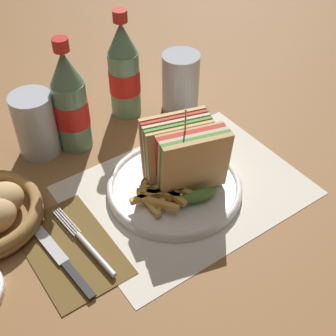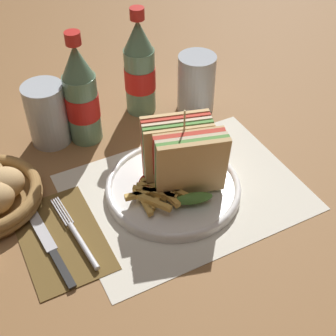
{
  "view_description": "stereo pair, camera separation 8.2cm",
  "coord_description": "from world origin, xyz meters",
  "px_view_note": "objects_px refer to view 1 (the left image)",
  "views": [
    {
      "loc": [
        -0.33,
        -0.46,
        0.59
      ],
      "look_at": [
        0.02,
        0.03,
        0.04
      ],
      "focal_mm": 50.0,
      "sensor_mm": 36.0,
      "label": 1
    },
    {
      "loc": [
        -0.26,
        -0.5,
        0.59
      ],
      "look_at": [
        0.02,
        0.03,
        0.04
      ],
      "focal_mm": 50.0,
      "sensor_mm": 36.0,
      "label": 2
    }
  ],
  "objects_px": {
    "coke_bottle_near": "(70,103)",
    "glass_near": "(181,85)",
    "plate_main": "(175,187)",
    "fork": "(89,247)",
    "club_sandwich": "(185,157)",
    "coke_bottle_far": "(124,72)",
    "knife": "(59,256)",
    "glass_far": "(37,128)"
  },
  "relations": [
    {
      "from": "fork",
      "to": "glass_near",
      "type": "height_order",
      "value": "glass_near"
    },
    {
      "from": "coke_bottle_near",
      "to": "fork",
      "type": "bearing_deg",
      "value": -112.85
    },
    {
      "from": "coke_bottle_near",
      "to": "coke_bottle_far",
      "type": "distance_m",
      "value": 0.14
    },
    {
      "from": "coke_bottle_near",
      "to": "glass_near",
      "type": "xyz_separation_m",
      "value": [
        0.24,
        -0.01,
        -0.04
      ]
    },
    {
      "from": "club_sandwich",
      "to": "glass_far",
      "type": "bearing_deg",
      "value": 123.42
    },
    {
      "from": "coke_bottle_far",
      "to": "glass_far",
      "type": "relative_size",
      "value": 1.82
    },
    {
      "from": "glass_near",
      "to": "coke_bottle_near",
      "type": "bearing_deg",
      "value": 177.29
    },
    {
      "from": "coke_bottle_far",
      "to": "glass_far",
      "type": "distance_m",
      "value": 0.21
    },
    {
      "from": "plate_main",
      "to": "coke_bottle_far",
      "type": "relative_size",
      "value": 1.05
    },
    {
      "from": "coke_bottle_far",
      "to": "glass_near",
      "type": "relative_size",
      "value": 1.82
    },
    {
      "from": "knife",
      "to": "glass_near",
      "type": "relative_size",
      "value": 1.58
    },
    {
      "from": "coke_bottle_far",
      "to": "glass_near",
      "type": "height_order",
      "value": "coke_bottle_far"
    },
    {
      "from": "glass_near",
      "to": "glass_far",
      "type": "xyz_separation_m",
      "value": [
        -0.31,
        0.04,
        0.0
      ]
    },
    {
      "from": "fork",
      "to": "coke_bottle_near",
      "type": "bearing_deg",
      "value": 62.35
    },
    {
      "from": "knife",
      "to": "coke_bottle_near",
      "type": "xyz_separation_m",
      "value": [
        0.15,
        0.23,
        0.09
      ]
    },
    {
      "from": "club_sandwich",
      "to": "coke_bottle_near",
      "type": "relative_size",
      "value": 0.68
    },
    {
      "from": "plate_main",
      "to": "coke_bottle_far",
      "type": "bearing_deg",
      "value": 77.47
    },
    {
      "from": "knife",
      "to": "glass_near",
      "type": "distance_m",
      "value": 0.45
    },
    {
      "from": "plate_main",
      "to": "fork",
      "type": "xyz_separation_m",
      "value": [
        -0.19,
        -0.03,
        -0.0
      ]
    },
    {
      "from": "glass_far",
      "to": "club_sandwich",
      "type": "bearing_deg",
      "value": -56.58
    },
    {
      "from": "plate_main",
      "to": "glass_near",
      "type": "xyz_separation_m",
      "value": [
        0.16,
        0.21,
        0.04
      ]
    },
    {
      "from": "glass_near",
      "to": "knife",
      "type": "bearing_deg",
      "value": -150.63
    },
    {
      "from": "fork",
      "to": "knife",
      "type": "xyz_separation_m",
      "value": [
        -0.05,
        0.01,
        -0.0
      ]
    },
    {
      "from": "club_sandwich",
      "to": "glass_far",
      "type": "height_order",
      "value": "club_sandwich"
    },
    {
      "from": "knife",
      "to": "glass_near",
      "type": "bearing_deg",
      "value": 24.57
    },
    {
      "from": "coke_bottle_far",
      "to": "plate_main",
      "type": "bearing_deg",
      "value": -102.53
    },
    {
      "from": "fork",
      "to": "coke_bottle_far",
      "type": "bearing_deg",
      "value": 44.89
    },
    {
      "from": "club_sandwich",
      "to": "coke_bottle_near",
      "type": "distance_m",
      "value": 0.24
    },
    {
      "from": "glass_near",
      "to": "fork",
      "type": "bearing_deg",
      "value": -145.93
    },
    {
      "from": "coke_bottle_far",
      "to": "glass_near",
      "type": "xyz_separation_m",
      "value": [
        0.11,
        -0.05,
        -0.04
      ]
    },
    {
      "from": "club_sandwich",
      "to": "coke_bottle_near",
      "type": "bearing_deg",
      "value": 113.76
    },
    {
      "from": "knife",
      "to": "coke_bottle_near",
      "type": "height_order",
      "value": "coke_bottle_near"
    },
    {
      "from": "glass_far",
      "to": "fork",
      "type": "bearing_deg",
      "value": -98.22
    },
    {
      "from": "plate_main",
      "to": "coke_bottle_near",
      "type": "height_order",
      "value": "coke_bottle_near"
    },
    {
      "from": "club_sandwich",
      "to": "coke_bottle_near",
      "type": "xyz_separation_m",
      "value": [
        -0.1,
        0.22,
        0.02
      ]
    },
    {
      "from": "plate_main",
      "to": "fork",
      "type": "relative_size",
      "value": 1.39
    },
    {
      "from": "plate_main",
      "to": "coke_bottle_near",
      "type": "relative_size",
      "value": 1.05
    },
    {
      "from": "club_sandwich",
      "to": "coke_bottle_far",
      "type": "height_order",
      "value": "coke_bottle_far"
    },
    {
      "from": "club_sandwich",
      "to": "coke_bottle_far",
      "type": "relative_size",
      "value": 0.68
    },
    {
      "from": "plate_main",
      "to": "glass_near",
      "type": "height_order",
      "value": "glass_near"
    },
    {
      "from": "glass_far",
      "to": "coke_bottle_far",
      "type": "bearing_deg",
      "value": 4.13
    },
    {
      "from": "fork",
      "to": "glass_near",
      "type": "distance_m",
      "value": 0.42
    }
  ]
}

